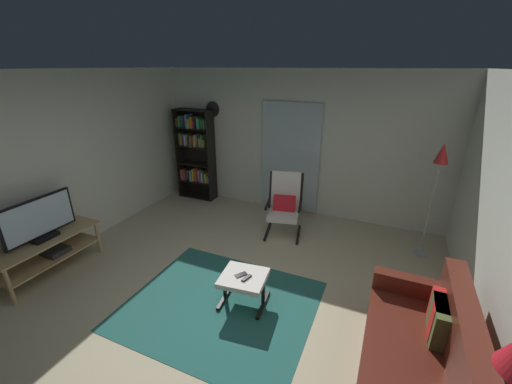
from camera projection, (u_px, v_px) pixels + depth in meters
name	position (u px, v px, depth m)	size (l,w,h in m)	color
ground_plane	(218.00, 301.00, 3.81)	(7.02, 7.02, 0.00)	#C0B28F
wall_back	(295.00, 144.00, 5.78)	(5.60, 0.06, 2.60)	silver
wall_left	(43.00, 170.00, 4.33)	(0.06, 6.00, 2.60)	silver
glass_door_panel	(290.00, 158.00, 5.85)	(1.10, 0.01, 2.00)	silver
area_rug	(220.00, 305.00, 3.74)	(2.15, 1.82, 0.01)	#245F58
tv_stand	(49.00, 249.00, 4.24)	(0.51, 1.34, 0.52)	tan
television	(39.00, 220.00, 4.06)	(0.20, 0.93, 0.57)	black
bookshelf_near_tv	(196.00, 151.00, 6.49)	(0.78, 0.30, 1.85)	black
leather_sofa	(421.00, 370.00, 2.59)	(0.80, 1.92, 0.88)	#572217
lounge_armchair	(285.00, 202.00, 5.22)	(0.68, 0.75, 1.02)	black
ottoman	(244.00, 280.00, 3.68)	(0.57, 0.54, 0.38)	white
tv_remote	(247.00, 278.00, 3.60)	(0.04, 0.14, 0.02)	black
cell_phone	(241.00, 275.00, 3.66)	(0.07, 0.14, 0.01)	black
floor_lamp_by_shelf	(440.00, 167.00, 4.26)	(0.22, 0.22, 1.70)	#A5A5AD
wall_clock	(213.00, 109.00, 6.14)	(0.29, 0.03, 0.29)	silver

